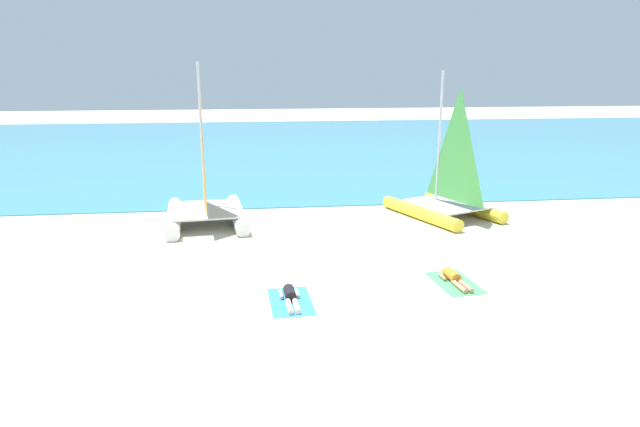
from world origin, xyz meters
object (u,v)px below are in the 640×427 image
(sunbather_right, at_px, (454,278))
(towel_right, at_px, (455,283))
(towel_left, at_px, (291,302))
(sailboat_white, at_px, (205,201))
(sunbather_left, at_px, (290,296))
(sailboat_yellow, at_px, (446,196))

(sunbather_right, bearing_deg, towel_right, -90.00)
(towel_left, height_order, towel_right, same)
(sailboat_white, relative_size, sunbather_left, 3.98)
(towel_left, relative_size, towel_right, 1.00)
(sailboat_white, bearing_deg, sunbather_right, -49.58)
(towel_right, bearing_deg, sunbather_right, 96.37)
(sailboat_white, relative_size, sailboat_yellow, 1.06)
(sailboat_white, height_order, towel_left, sailboat_white)
(sailboat_white, xyz_separation_m, towel_left, (2.81, -7.98, -0.92))
(towel_left, bearing_deg, sunbather_left, 93.09)
(sunbather_left, bearing_deg, towel_right, 5.08)
(sunbather_left, bearing_deg, sailboat_yellow, 45.30)
(sailboat_white, distance_m, sunbather_right, 10.45)
(sailboat_yellow, height_order, towel_right, sailboat_yellow)
(sailboat_white, height_order, towel_right, sailboat_white)
(sunbather_left, bearing_deg, towel_left, -90.00)
(towel_left, bearing_deg, sailboat_white, 109.38)
(sailboat_white, bearing_deg, sunbather_left, -76.68)
(sunbather_left, height_order, sunbather_right, same)
(sailboat_white, xyz_separation_m, sunbather_left, (2.80, -7.91, -0.80))
(towel_right, distance_m, sunbather_right, 0.14)
(sunbather_left, relative_size, sunbather_right, 1.00)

